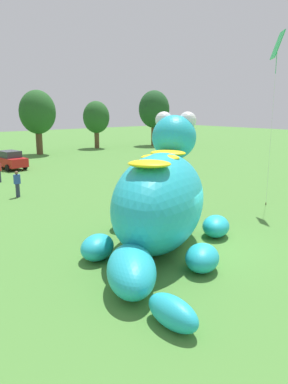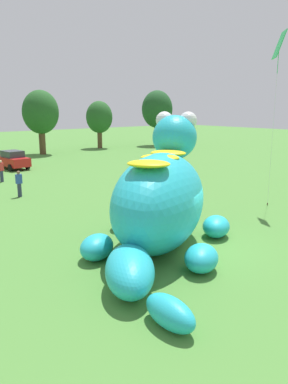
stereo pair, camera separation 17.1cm
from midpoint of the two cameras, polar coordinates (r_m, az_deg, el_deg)
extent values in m
plane|color=#4C8438|center=(16.05, 8.19, -8.30)|extent=(160.00, 160.00, 0.00)
ellipsoid|color=#23B2C6|center=(15.42, 2.07, -1.42)|extent=(7.69, 6.84, 3.91)
ellipsoid|color=#23B2C6|center=(17.90, 4.30, 8.24)|extent=(3.04, 2.99, 2.06)
sphere|color=white|center=(18.28, 2.74, 10.78)|extent=(0.83, 0.83, 0.83)
sphere|color=white|center=(18.07, 6.33, 10.70)|extent=(0.83, 0.83, 0.83)
ellipsoid|color=yellow|center=(16.60, 3.35, 5.90)|extent=(1.92, 2.00, 0.26)
ellipsoid|color=yellow|center=(15.08, 2.12, 5.23)|extent=(1.92, 2.00, 0.26)
ellipsoid|color=yellow|center=(13.41, 0.44, 4.29)|extent=(1.92, 2.00, 0.26)
ellipsoid|color=#23B2C6|center=(18.16, -3.30, -4.07)|extent=(2.06, 1.94, 0.96)
ellipsoid|color=#23B2C6|center=(17.34, 10.52, -5.10)|extent=(2.06, 1.94, 0.96)
ellipsoid|color=#23B2C6|center=(14.72, -7.39, -8.26)|extent=(2.06, 1.94, 0.96)
ellipsoid|color=#23B2C6|center=(13.77, 8.42, -9.81)|extent=(2.06, 1.94, 0.96)
ellipsoid|color=#23B2C6|center=(12.19, -2.34, -11.71)|extent=(3.08, 3.46, 1.37)
ellipsoid|color=#23B2C6|center=(10.49, 3.86, -17.69)|extent=(0.94, 1.84, 0.84)
cube|color=red|center=(37.79, -19.78, 4.38)|extent=(2.14, 4.26, 0.80)
cube|color=#2D333D|center=(37.57, -19.76, 5.42)|extent=(1.71, 2.12, 0.60)
cylinder|color=black|center=(39.34, -19.48, 4.12)|extent=(0.31, 0.66, 0.64)
cylinder|color=black|center=(36.34, -20.02, 3.42)|extent=(0.31, 0.66, 0.64)
cylinder|color=black|center=(37.11, -17.68, 3.77)|extent=(0.31, 0.66, 0.64)
cylinder|color=brown|center=(48.36, -15.62, 7.10)|extent=(0.78, 0.78, 2.72)
ellipsoid|color=#235623|center=(48.16, -15.90, 11.54)|extent=(4.35, 4.35, 5.22)
cylinder|color=brown|center=(54.24, -7.23, 7.81)|extent=(0.66, 0.66, 2.30)
ellipsoid|color=#235623|center=(54.06, -7.32, 11.16)|extent=(3.68, 3.68, 4.41)
cylinder|color=brown|center=(57.75, 1.42, 8.48)|extent=(0.82, 0.82, 2.86)
ellipsoid|color=#1E4C23|center=(57.60, 1.44, 12.39)|extent=(4.57, 4.57, 5.49)
cylinder|color=black|center=(29.46, -1.55, 2.40)|extent=(0.26, 0.26, 0.88)
cube|color=white|center=(29.33, -1.56, 3.83)|extent=(0.38, 0.22, 0.60)
sphere|color=#9E7051|center=(29.27, -1.57, 4.64)|extent=(0.22, 0.22, 0.22)
cylinder|color=#2D334C|center=(25.77, -18.71, 0.22)|extent=(0.26, 0.26, 0.88)
cube|color=#2D4CA5|center=(25.63, -18.82, 1.84)|extent=(0.38, 0.22, 0.60)
sphere|color=brown|center=(25.56, -18.89, 2.76)|extent=(0.22, 0.22, 0.22)
cylinder|color=brown|center=(23.65, 17.73, -1.70)|extent=(0.06, 0.06, 0.15)
cylinder|color=silver|center=(22.99, 18.49, 9.25)|extent=(0.01, 0.01, 8.87)
cube|color=green|center=(23.20, 19.31, 20.23)|extent=(1.13, 1.13, 1.44)
cylinder|color=green|center=(23.09, 19.14, 18.03)|extent=(0.03, 0.03, 1.20)
camera|label=1|loc=(0.09, -90.30, -0.07)|focal=35.31mm
camera|label=2|loc=(0.09, 89.70, 0.07)|focal=35.31mm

